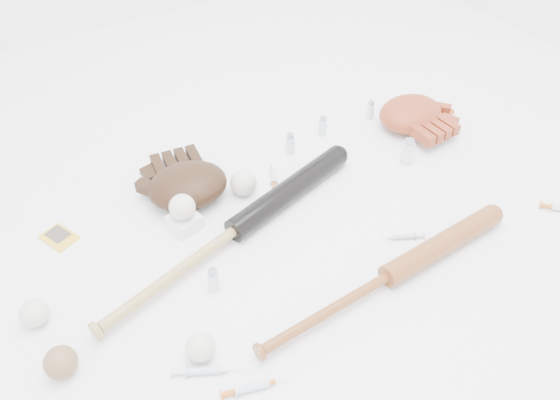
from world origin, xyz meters
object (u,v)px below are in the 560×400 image
pedestal (185,222)px  glove_dark (188,185)px  bat_wood (389,276)px  bat_dark (235,230)px

pedestal → glove_dark: bearing=60.4°
bat_wood → glove_dark: 0.62m
bat_dark → bat_wood: bat_dark is taller
bat_wood → pedestal: (-0.35, 0.45, -0.01)m
bat_dark → pedestal: (-0.10, 0.11, -0.01)m
bat_dark → pedestal: size_ratio=12.27×
bat_dark → glove_dark: glove_dark is taller
bat_dark → glove_dark: (-0.04, 0.22, 0.02)m
pedestal → bat_wood: bearing=-51.8°
bat_wood → glove_dark: glove_dark is taller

